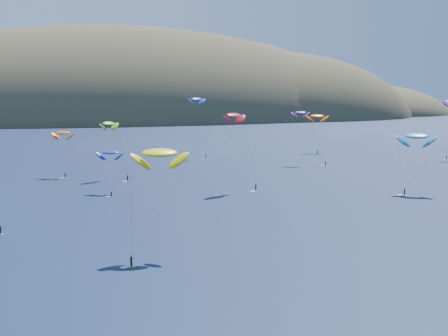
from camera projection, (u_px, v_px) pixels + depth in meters
name	position (u px, v px, depth m)	size (l,w,h in m)	color
island	(135.00, 128.00, 641.44)	(730.00, 300.00, 210.00)	#3D3526
kitesurfer_1	(63.00, 133.00, 213.75)	(8.79, 9.62, 17.21)	yellow
kitesurfer_2	(160.00, 153.00, 113.48)	(12.83, 11.86, 21.22)	yellow
kitesurfer_3	(109.00, 123.00, 208.39)	(9.51, 13.24, 20.67)	yellow
kitesurfer_4	(197.00, 99.00, 269.42)	(9.30, 9.53, 27.99)	yellow
kitesurfer_5	(416.00, 136.00, 180.01)	(12.44, 10.86, 19.45)	yellow
kitesurfer_6	(300.00, 113.00, 248.52)	(11.26, 13.14, 22.54)	yellow
kitesurfer_9	(234.00, 115.00, 183.76)	(11.20, 9.14, 24.79)	yellow
kitesurfer_10	(110.00, 152.00, 180.94)	(8.56, 12.14, 13.84)	yellow
kitesurfer_11	(317.00, 116.00, 294.87)	(10.77, 13.37, 19.96)	yellow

